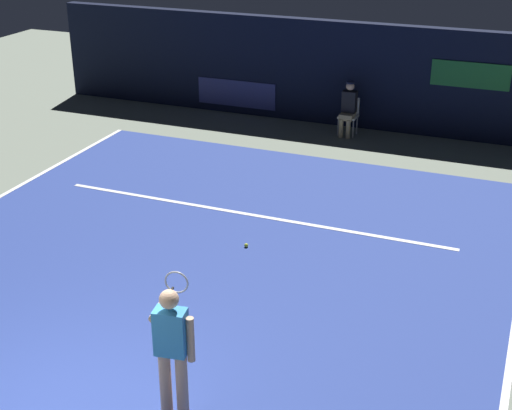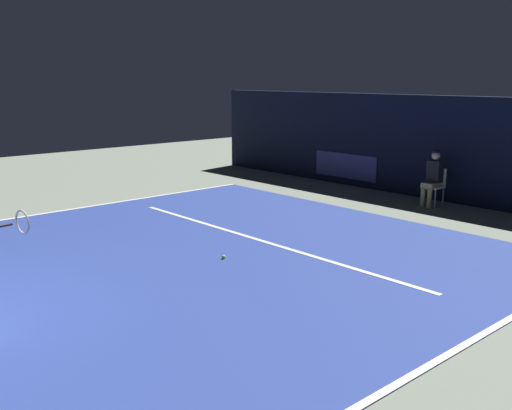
{
  "view_description": "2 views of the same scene",
  "coord_description": "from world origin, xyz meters",
  "views": [
    {
      "loc": [
        4.73,
        -5.34,
        5.8
      ],
      "look_at": [
        0.64,
        4.85,
        0.84
      ],
      "focal_mm": 51.21,
      "sensor_mm": 36.0,
      "label": 1
    },
    {
      "loc": [
        7.98,
        -1.12,
        3.05
      ],
      "look_at": [
        0.33,
        5.74,
        0.81
      ],
      "focal_mm": 41.29,
      "sensor_mm": 36.0,
      "label": 2
    }
  ],
  "objects": [
    {
      "name": "tennis_ball",
      "position": [
        0.45,
        4.88,
        0.05
      ],
      "size": [
        0.07,
        0.07,
        0.07
      ],
      "primitive_type": "sphere",
      "color": "#CCE033",
      "rests_on": "court_surface"
    },
    {
      "name": "line_judge_on_chair",
      "position": [
        0.46,
        11.32,
        0.69
      ],
      "size": [
        0.45,
        0.54,
        1.32
      ],
      "color": "white",
      "rests_on": "ground"
    },
    {
      "name": "back_wall",
      "position": [
        -0.0,
        12.11,
        1.3
      ],
      "size": [
        15.78,
        0.33,
        2.6
      ],
      "color": "black",
      "rests_on": "ground"
    },
    {
      "name": "court_surface",
      "position": [
        0.0,
        4.27,
        0.01
      ],
      "size": [
        9.9,
        10.54,
        0.01
      ],
      "primitive_type": "cube",
      "color": "navy",
      "rests_on": "ground"
    },
    {
      "name": "line_service",
      "position": [
        0.0,
        6.11,
        0.01
      ],
      "size": [
        7.72,
        0.1,
        0.01
      ],
      "primitive_type": "cube",
      "color": "white",
      "rests_on": "court_surface"
    },
    {
      "name": "line_sideline_left",
      "position": [
        4.9,
        4.27,
        0.01
      ],
      "size": [
        0.1,
        10.54,
        0.01
      ],
      "primitive_type": "cube",
      "color": "white",
      "rests_on": "court_surface"
    },
    {
      "name": "line_sideline_right",
      "position": [
        -4.9,
        4.27,
        0.01
      ],
      "size": [
        0.1,
        10.54,
        0.01
      ],
      "primitive_type": "cube",
      "color": "white",
      "rests_on": "court_surface"
    },
    {
      "name": "ground_plane",
      "position": [
        0.0,
        4.27,
        0.0
      ],
      "size": [
        30.81,
        30.81,
        0.0
      ],
      "primitive_type": "plane",
      "color": "gray"
    }
  ]
}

